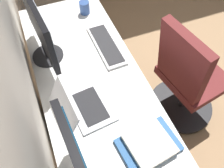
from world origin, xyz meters
TOP-DOWN VIEW (x-y plane):
  - desk at (-0.12, 1.65)m, footprint 2.12×0.63m
  - drawer_pedestal at (-0.02, 1.68)m, footprint 0.40×0.51m
  - monitor_secondary at (0.39, 1.85)m, footprint 0.54×0.20m
  - laptop_leftmost at (-0.09, 1.78)m, footprint 0.31×0.33m
  - keyboard_main at (0.33, 1.47)m, footprint 0.42×0.15m
  - book_stack_near at (-0.40, 1.52)m, footprint 0.24×0.31m
  - coffee_mug at (0.73, 1.49)m, footprint 0.12×0.08m
  - office_chair at (0.02, 0.94)m, footprint 0.56×0.58m

SIDE VIEW (x-z plane):
  - drawer_pedestal at x=-0.02m, z-range 0.00..0.69m
  - office_chair at x=0.02m, z-range -0.03..0.94m
  - desk at x=-0.12m, z-range 0.30..1.03m
  - keyboard_main at x=0.33m, z-range 0.73..0.75m
  - book_stack_near at x=-0.40m, z-range 0.73..0.78m
  - laptop_leftmost at x=-0.09m, z-range 0.68..0.87m
  - coffee_mug at x=0.73m, z-range 0.73..0.82m
  - monitor_secondary at x=0.39m, z-range 0.76..1.18m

